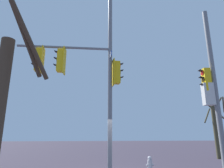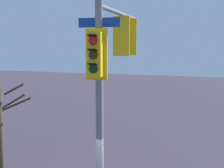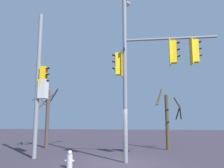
{
  "view_description": "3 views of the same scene",
  "coord_description": "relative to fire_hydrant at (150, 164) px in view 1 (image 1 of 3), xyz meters",
  "views": [
    {
      "loc": [
        1.05,
        8.95,
        1.91
      ],
      "look_at": [
        0.22,
        -0.2,
        4.26
      ],
      "focal_mm": 30.68,
      "sensor_mm": 36.0,
      "label": 1
    },
    {
      "loc": [
        -6.78,
        -2.4,
        5.01
      ],
      "look_at": [
        0.65,
        -0.1,
        3.94
      ],
      "focal_mm": 46.98,
      "sensor_mm": 36.0,
      "label": 2
    },
    {
      "loc": [
        1.25,
        -11.09,
        1.97
      ],
      "look_at": [
        -0.25,
        -0.22,
        3.69
      ],
      "focal_mm": 37.19,
      "sensor_mm": 36.0,
      "label": 3
    }
  ],
  "objects": [
    {
      "name": "bare_tree_across_street",
      "position": [
        -6.64,
        -4.25,
        2.22
      ],
      "size": [
        1.99,
        1.93,
        4.72
      ],
      "color": "#433E2A",
      "rests_on": "ground"
    },
    {
      "name": "secondary_pole_assembly",
      "position": [
        -2.5,
        2.19,
        3.62
      ],
      "size": [
        0.78,
        0.42,
        7.97
      ],
      "rotation": [
        0.0,
        0.0,
        -0.12
      ],
      "color": "slate",
      "rests_on": "ground"
    },
    {
      "name": "main_signal_pole_assembly",
      "position": [
        3.18,
        1.74,
        5.01
      ],
      "size": [
        5.12,
        3.42,
        9.79
      ],
      "rotation": [
        0.0,
        0.0,
        0.01
      ],
      "color": "slate",
      "rests_on": "ground"
    },
    {
      "name": "fire_hydrant",
      "position": [
        0.0,
        0.0,
        0.0
      ],
      "size": [
        0.38,
        0.24,
        0.73
      ],
      "color": "#B2B2B7",
      "rests_on": "ground"
    }
  ]
}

